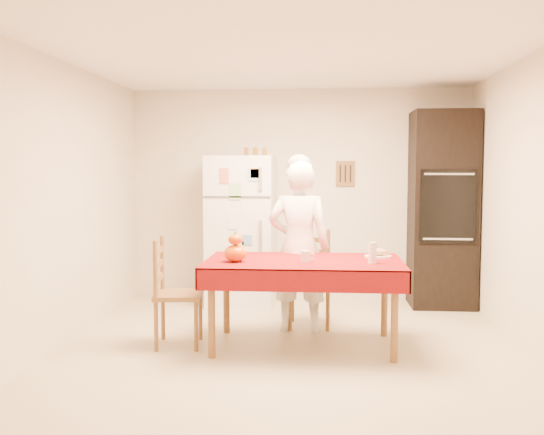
# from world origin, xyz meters

# --- Properties ---
(floor) EXTENTS (4.50, 4.50, 0.00)m
(floor) POSITION_xyz_m (0.00, 0.00, 0.00)
(floor) COLOR #C2AF8C
(floor) RESTS_ON ground
(room_shell) EXTENTS (4.02, 4.52, 2.51)m
(room_shell) POSITION_xyz_m (0.00, 0.00, 1.62)
(room_shell) COLOR beige
(room_shell) RESTS_ON ground
(refrigerator) EXTENTS (0.75, 0.74, 1.70)m
(refrigerator) POSITION_xyz_m (-0.65, 1.88, 0.85)
(refrigerator) COLOR white
(refrigerator) RESTS_ON floor
(oven_cabinet) EXTENTS (0.70, 0.62, 2.20)m
(oven_cabinet) POSITION_xyz_m (1.63, 1.93, 1.10)
(oven_cabinet) COLOR black
(oven_cabinet) RESTS_ON floor
(dining_table) EXTENTS (1.70, 1.00, 0.76)m
(dining_table) POSITION_xyz_m (0.12, 0.20, 0.69)
(dining_table) COLOR brown
(dining_table) RESTS_ON floor
(chair_far) EXTENTS (0.43, 0.41, 0.95)m
(chair_far) POSITION_xyz_m (0.16, 0.95, 0.51)
(chair_far) COLOR brown
(chair_far) RESTS_ON floor
(chair_left) EXTENTS (0.44, 0.46, 0.95)m
(chair_left) POSITION_xyz_m (-1.04, 0.14, 0.51)
(chair_left) COLOR brown
(chair_left) RESTS_ON floor
(seated_woman) EXTENTS (0.62, 0.43, 1.63)m
(seated_woman) POSITION_xyz_m (0.06, 0.72, 0.82)
(seated_woman) COLOR white
(seated_woman) RESTS_ON floor
(coffee_mug) EXTENTS (0.08, 0.08, 0.10)m
(coffee_mug) POSITION_xyz_m (0.14, 0.08, 0.81)
(coffee_mug) COLOR white
(coffee_mug) RESTS_ON dining_table
(pumpkin_lower) EXTENTS (0.19, 0.19, 0.14)m
(pumpkin_lower) POSITION_xyz_m (-0.46, 0.07, 0.83)
(pumpkin_lower) COLOR red
(pumpkin_lower) RESTS_ON dining_table
(pumpkin_upper) EXTENTS (0.12, 0.12, 0.09)m
(pumpkin_upper) POSITION_xyz_m (-0.46, 0.07, 0.95)
(pumpkin_upper) COLOR #EC3A05
(pumpkin_upper) RESTS_ON pumpkin_lower
(wine_glass) EXTENTS (0.07, 0.07, 0.18)m
(wine_glass) POSITION_xyz_m (0.70, 0.08, 0.85)
(wine_glass) COLOR silver
(wine_glass) RESTS_ON dining_table
(bread_plate) EXTENTS (0.24, 0.24, 0.02)m
(bread_plate) POSITION_xyz_m (0.78, 0.41, 0.77)
(bread_plate) COLOR white
(bread_plate) RESTS_ON dining_table
(bread_loaf) EXTENTS (0.18, 0.10, 0.06)m
(bread_loaf) POSITION_xyz_m (0.78, 0.41, 0.81)
(bread_loaf) COLOR #A97953
(bread_loaf) RESTS_ON bread_plate
(spice_jar_left) EXTENTS (0.05, 0.05, 0.10)m
(spice_jar_left) POSITION_xyz_m (-0.59, 1.93, 1.75)
(spice_jar_left) COLOR brown
(spice_jar_left) RESTS_ON refrigerator
(spice_jar_mid) EXTENTS (0.05, 0.05, 0.10)m
(spice_jar_mid) POSITION_xyz_m (-0.49, 1.93, 1.75)
(spice_jar_mid) COLOR brown
(spice_jar_mid) RESTS_ON refrigerator
(spice_jar_right) EXTENTS (0.05, 0.05, 0.10)m
(spice_jar_right) POSITION_xyz_m (-0.38, 1.93, 1.75)
(spice_jar_right) COLOR #93601A
(spice_jar_right) RESTS_ON refrigerator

